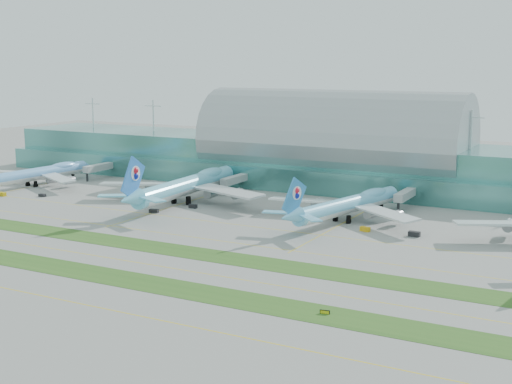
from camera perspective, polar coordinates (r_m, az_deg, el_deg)
The scene contains 18 objects.
ground at distance 214.00m, azimuth -6.98°, elevation -4.73°, with size 700.00×700.00×0.00m, color gray.
terminal at distance 323.12m, azimuth 6.19°, elevation 3.01°, with size 340.00×69.10×36.00m.
grass_strip_near at distance 192.71m, azimuth -11.79°, elevation -6.59°, with size 420.00×12.00×0.08m, color #2D591E.
grass_strip_far at distance 215.57m, azimuth -6.68°, elevation -4.60°, with size 420.00×12.00×0.08m, color #2D591E.
taxiline_a at distance 178.66m, azimuth -15.93°, elevation -8.16°, with size 420.00×0.35×0.01m, color yellow.
taxiline_b at distance 203.16m, azimuth -9.26°, elevation -5.62°, with size 420.00×0.35×0.01m, color yellow.
taxiline_c at distance 228.44m, azimuth -4.39°, elevation -3.71°, with size 420.00×0.35×0.01m, color yellow.
taxiline_d at distance 246.74m, azimuth -1.64°, elevation -2.61°, with size 420.00×0.35×0.01m, color yellow.
airliner_a at distance 338.02m, azimuth -17.05°, elevation 1.47°, with size 58.64×66.85×18.39m.
airliner_b at distance 285.86m, azimuth -5.54°, elevation 0.61°, with size 73.80×83.86×23.08m.
airliner_c at distance 253.93m, azimuth 7.44°, elevation -0.94°, with size 60.46×69.71×19.41m.
gse_a at distance 316.39m, azimuth -19.64°, elevation -0.17°, with size 3.62×1.77×1.59m, color gold.
gse_b at distance 309.90m, azimuth -16.73°, elevation -0.25°, with size 3.03×1.52×1.20m, color black.
gse_c at distance 268.21m, azimuth -8.17°, elevation -1.51°, with size 3.47×1.61×1.33m, color black.
gse_d at distance 274.78m, azimuth -5.07°, elevation -1.14°, with size 3.14×1.63×1.50m, color black.
gse_e at distance 239.52m, azimuth 8.72°, elevation -2.95°, with size 3.21×1.76×1.49m, color #DC9F0C.
gse_f at distance 235.52m, azimuth 12.54°, elevation -3.30°, with size 3.68×2.03×1.61m, color black.
taxiway_sign_east at distance 162.13m, azimuth 5.53°, elevation -9.55°, with size 2.30×0.68×0.97m.
Camera 1 is at (119.47, -168.54, 55.84)m, focal length 50.00 mm.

